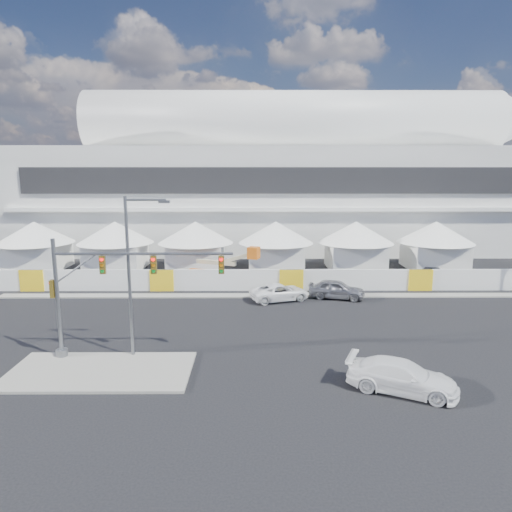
{
  "coord_description": "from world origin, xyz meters",
  "views": [
    {
      "loc": [
        2.48,
        -26.67,
        11.03
      ],
      "look_at": [
        2.7,
        10.0,
        4.12
      ],
      "focal_mm": 32.0,
      "sensor_mm": 36.0,
      "label": 1
    }
  ],
  "objects_px": {
    "pickup_near": "(402,376)",
    "traffic_mast": "(97,291)",
    "lot_car_b": "(436,274)",
    "boom_lift": "(212,273)",
    "streetlight_median": "(133,266)",
    "pickup_curb": "(280,292)",
    "sedan_silver": "(336,289)"
  },
  "relations": [
    {
      "from": "sedan_silver",
      "to": "boom_lift",
      "type": "relative_size",
      "value": 0.61
    },
    {
      "from": "pickup_curb",
      "to": "pickup_near",
      "type": "distance_m",
      "value": 17.3
    },
    {
      "from": "pickup_near",
      "to": "lot_car_b",
      "type": "relative_size",
      "value": 1.31
    },
    {
      "from": "streetlight_median",
      "to": "boom_lift",
      "type": "distance_m",
      "value": 18.96
    },
    {
      "from": "sedan_silver",
      "to": "boom_lift",
      "type": "xyz_separation_m",
      "value": [
        -11.36,
        5.59,
        0.23
      ]
    },
    {
      "from": "pickup_curb",
      "to": "pickup_near",
      "type": "bearing_deg",
      "value": 178.64
    },
    {
      "from": "pickup_near",
      "to": "sedan_silver",
      "type": "bearing_deg",
      "value": 24.24
    },
    {
      "from": "pickup_near",
      "to": "streetlight_median",
      "type": "height_order",
      "value": "streetlight_median"
    },
    {
      "from": "lot_car_b",
      "to": "streetlight_median",
      "type": "distance_m",
      "value": 32.26
    },
    {
      "from": "traffic_mast",
      "to": "streetlight_median",
      "type": "xyz_separation_m",
      "value": [
        2.12,
        0.2,
        1.43
      ]
    },
    {
      "from": "traffic_mast",
      "to": "pickup_near",
      "type": "bearing_deg",
      "value": -14.34
    },
    {
      "from": "pickup_curb",
      "to": "sedan_silver",
      "type": "bearing_deg",
      "value": -102.61
    },
    {
      "from": "traffic_mast",
      "to": "boom_lift",
      "type": "distance_m",
      "value": 19.31
    },
    {
      "from": "lot_car_b",
      "to": "boom_lift",
      "type": "bearing_deg",
      "value": 101.15
    },
    {
      "from": "pickup_near",
      "to": "traffic_mast",
      "type": "height_order",
      "value": "traffic_mast"
    },
    {
      "from": "pickup_near",
      "to": "traffic_mast",
      "type": "xyz_separation_m",
      "value": [
        -16.61,
        4.24,
        3.36
      ]
    },
    {
      "from": "streetlight_median",
      "to": "pickup_curb",
      "type": "bearing_deg",
      "value": 52.42
    },
    {
      "from": "pickup_near",
      "to": "boom_lift",
      "type": "bearing_deg",
      "value": 50.54
    },
    {
      "from": "traffic_mast",
      "to": "streetlight_median",
      "type": "distance_m",
      "value": 2.56
    },
    {
      "from": "pickup_near",
      "to": "traffic_mast",
      "type": "relative_size",
      "value": 0.51
    },
    {
      "from": "lot_car_b",
      "to": "sedan_silver",
      "type": "bearing_deg",
      "value": 128.76
    },
    {
      "from": "pickup_curb",
      "to": "pickup_near",
      "type": "height_order",
      "value": "pickup_near"
    },
    {
      "from": "sedan_silver",
      "to": "boom_lift",
      "type": "height_order",
      "value": "boom_lift"
    },
    {
      "from": "streetlight_median",
      "to": "sedan_silver",
      "type": "bearing_deg",
      "value": 41.53
    },
    {
      "from": "pickup_curb",
      "to": "traffic_mast",
      "type": "xyz_separation_m",
      "value": [
        -11.39,
        -12.25,
        3.44
      ]
    },
    {
      "from": "boom_lift",
      "to": "pickup_near",
      "type": "bearing_deg",
      "value": -41.88
    },
    {
      "from": "lot_car_b",
      "to": "pickup_near",
      "type": "bearing_deg",
      "value": 163.71
    },
    {
      "from": "sedan_silver",
      "to": "pickup_curb",
      "type": "distance_m",
      "value": 4.98
    },
    {
      "from": "pickup_near",
      "to": "traffic_mast",
      "type": "distance_m",
      "value": 17.47
    },
    {
      "from": "pickup_near",
      "to": "lot_car_b",
      "type": "distance_m",
      "value": 26.02
    },
    {
      "from": "boom_lift",
      "to": "sedan_silver",
      "type": "bearing_deg",
      "value": -5.27
    },
    {
      "from": "pickup_curb",
      "to": "traffic_mast",
      "type": "relative_size",
      "value": 0.48
    }
  ]
}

